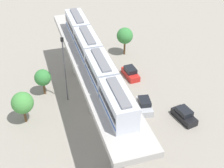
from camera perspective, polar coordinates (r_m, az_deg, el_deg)
The scene contains 10 objects.
ground_plane at distance 50.32m, azimuth -3.02°, elevation -4.65°, with size 120.00×120.00×0.00m, color gray.
viaduct at distance 46.41m, azimuth -3.27°, elevation 1.55°, with size 5.20×35.80×8.43m.
train at distance 43.87m, azimuth -3.13°, elevation 4.69°, with size 2.64×27.45×3.24m.
parked_car_black at distance 49.44m, azimuth 12.43°, elevation -5.33°, with size 2.55×4.46×1.76m.
parked_car_red at distance 57.44m, azimuth 3.24°, elevation 1.91°, with size 2.14×4.33×1.76m.
parked_car_silver at distance 50.37m, azimuth 5.68°, elevation -3.66°, with size 2.40×4.42×1.76m.
tree_near_viaduct at distance 62.63m, azimuth 2.24°, elevation 8.36°, with size 3.09×3.09×5.54m.
tree_mid_lot at distance 47.89m, azimuth -15.30°, elevation -3.20°, with size 3.17×3.17×5.05m.
tree_far_corner at distance 53.01m, azimuth -11.94°, elevation 1.07°, with size 2.67×2.67×4.49m.
signal_post at distance 49.42m, azimuth -8.22°, elevation 2.84°, with size 0.44×0.28×11.03m.
Camera 1 is at (-8.87, -37.65, 32.19)m, focal length 52.61 mm.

